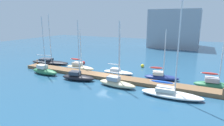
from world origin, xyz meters
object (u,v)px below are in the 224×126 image
Objects in this scene: sailboat_5 at (117,83)px; mooring_buoy_red at (83,63)px; sailboat_0 at (49,62)px; sailboat_6 at (161,76)px; sailboat_7 at (170,93)px; sailboat_8 at (215,84)px; harbor_building_distant at (175,29)px; sailboat_3 at (78,77)px; sailboat_2 at (80,67)px; mooring_buoy_yellow at (142,66)px; sailboat_1 at (44,70)px; sailboat_4 at (118,71)px.

sailboat_5 is 14.19m from mooring_buoy_red.
sailboat_6 is at bearing -11.73° from sailboat_0.
sailboat_8 is (4.77, 5.26, 0.07)m from sailboat_7.
mooring_buoy_red is (-15.99, 3.13, -0.23)m from sailboat_6.
sailboat_5 is at bearing -140.73° from sailboat_6.
mooring_buoy_red is at bearing 158.85° from sailboat_6.
sailboat_6 is at bearing -84.73° from harbor_building_distant.
sailboat_3 is 9.99m from mooring_buoy_red.
sailboat_3 is at bearing -57.28° from sailboat_2.
mooring_buoy_yellow is (6.39, 11.41, -0.24)m from sailboat_3.
sailboat_0 reaches higher than sailboat_3.
sailboat_1 is 1.07× the size of sailboat_5.
sailboat_6 is (11.01, 5.53, -0.01)m from sailboat_3.
sailboat_8 is (21.24, 0.06, 0.04)m from sailboat_2.
sailboat_3 reaches higher than mooring_buoy_yellow.
mooring_buoy_yellow is at bearing 51.05° from sailboat_3.
sailboat_2 is at bearing 172.66° from sailboat_6.
sailboat_7 is 1.71× the size of sailboat_8.
mooring_buoy_red is (-11.27, 8.62, -0.25)m from sailboat_5.
sailboat_7 is at bearing -82.39° from harbor_building_distant.
sailboat_4 is 9.45m from mooring_buoy_red.
sailboat_7 reaches higher than sailboat_6.
sailboat_7 reaches higher than sailboat_1.
sailboat_0 is 1.32× the size of sailboat_6.
sailboat_7 is (24.64, -6.27, 0.08)m from sailboat_0.
harbor_building_distant reaches higher than sailboat_1.
sailboat_1 is 6.73m from sailboat_3.
sailboat_1 is at bearing -173.14° from sailboat_8.
sailboat_2 is 0.96× the size of sailboat_6.
sailboat_8 is at bearing 26.01° from sailboat_5.
sailboat_3 is at bearing -60.10° from mooring_buoy_red.
sailboat_4 is at bearing 173.06° from sailboat_8.
sailboat_0 is 1.20× the size of sailboat_4.
mooring_buoy_yellow is 11.70m from mooring_buoy_red.
sailboat_7 is at bearing -24.99° from sailboat_0.
harbor_building_distant reaches higher than sailboat_5.
sailboat_5 is at bearing -9.40° from sailboat_3.
sailboat_3 is at bearing -100.18° from harbor_building_distant.
sailboat_3 is 12.32m from sailboat_6.
mooring_buoy_red is (1.75, 8.56, -0.32)m from sailboat_1.
mooring_buoy_red is at bearing 115.36° from sailboat_2.
sailboat_7 is (20.04, -0.44, -0.10)m from sailboat_1.
sailboat_2 is 11.58m from mooring_buoy_yellow.
sailboat_0 is at bearing 163.74° from sailboat_7.
mooring_buoy_red is (-8.94, 3.05, -0.11)m from sailboat_4.
sailboat_0 is 1.13× the size of sailboat_5.
sailboat_3 is at bearing -119.26° from mooring_buoy_yellow.
sailboat_1 is 8.74m from mooring_buoy_red.
sailboat_2 is 21.24m from sailboat_8.
sailboat_4 is 1.10× the size of sailboat_6.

